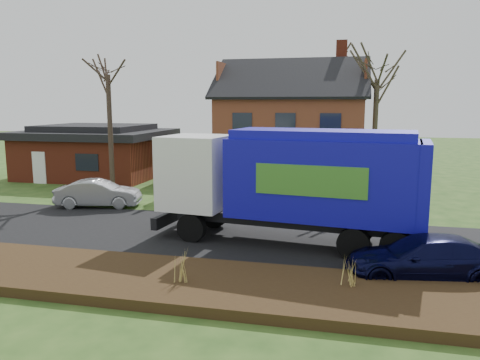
# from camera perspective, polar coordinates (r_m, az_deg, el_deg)

# --- Properties ---
(ground) EXTENTS (120.00, 120.00, 0.00)m
(ground) POSITION_cam_1_polar(r_m,az_deg,el_deg) (18.90, -4.91, -6.67)
(ground) COLOR #274818
(ground) RESTS_ON ground
(road) EXTENTS (80.00, 7.00, 0.02)m
(road) POSITION_cam_1_polar(r_m,az_deg,el_deg) (18.89, -4.91, -6.64)
(road) COLOR black
(road) RESTS_ON ground
(mulch_verge) EXTENTS (80.00, 3.50, 0.30)m
(mulch_verge) POSITION_cam_1_polar(r_m,az_deg,el_deg) (14.17, -11.69, -11.74)
(mulch_verge) COLOR black
(mulch_verge) RESTS_ON ground
(main_house) EXTENTS (12.95, 8.95, 9.26)m
(main_house) POSITION_cam_1_polar(r_m,az_deg,el_deg) (31.47, 5.52, 7.14)
(main_house) COLOR beige
(main_house) RESTS_ON ground
(ranch_house) EXTENTS (9.80, 8.20, 3.70)m
(ranch_house) POSITION_cam_1_polar(r_m,az_deg,el_deg) (35.21, -17.11, 3.39)
(ranch_house) COLOR maroon
(ranch_house) RESTS_ON ground
(garbage_truck) EXTENTS (10.19, 3.82, 4.26)m
(garbage_truck) POSITION_cam_1_polar(r_m,az_deg,el_deg) (17.31, 6.50, 0.16)
(garbage_truck) COLOR black
(garbage_truck) RESTS_ON ground
(silver_sedan) EXTENTS (4.40, 2.40, 1.38)m
(silver_sedan) POSITION_cam_1_polar(r_m,az_deg,el_deg) (24.77, -16.87, -1.58)
(silver_sedan) COLOR #9A9DA1
(silver_sedan) RESTS_ON ground
(navy_wagon) EXTENTS (4.86, 2.60, 1.34)m
(navy_wagon) POSITION_cam_1_polar(r_m,az_deg,el_deg) (15.02, 21.52, -8.87)
(navy_wagon) COLOR black
(navy_wagon) RESTS_ON ground
(tree_front_west) EXTENTS (3.20, 3.20, 9.50)m
(tree_front_west) POSITION_cam_1_polar(r_m,az_deg,el_deg) (28.64, -15.92, 14.25)
(tree_front_west) COLOR #3B2D23
(tree_front_west) RESTS_ON ground
(tree_front_east) EXTENTS (3.38, 3.38, 9.38)m
(tree_front_east) POSITION_cam_1_polar(r_m,az_deg,el_deg) (28.76, 16.48, 13.78)
(tree_front_east) COLOR #443A28
(tree_front_east) RESTS_ON ground
(tree_back) EXTENTS (3.72, 3.72, 11.77)m
(tree_back) POSITION_cam_1_polar(r_m,az_deg,el_deg) (39.43, 11.12, 15.86)
(tree_back) COLOR #3C2D24
(tree_back) RESTS_ON ground
(grass_clump_mid) EXTENTS (0.33, 0.27, 0.93)m
(grass_clump_mid) POSITION_cam_1_polar(r_m,az_deg,el_deg) (13.20, -6.92, -10.36)
(grass_clump_mid) COLOR #A69149
(grass_clump_mid) RESTS_ON mulch_verge
(grass_clump_east) EXTENTS (0.31, 0.26, 0.79)m
(grass_clump_east) POSITION_cam_1_polar(r_m,az_deg,el_deg) (13.25, 13.12, -10.79)
(grass_clump_east) COLOR tan
(grass_clump_east) RESTS_ON mulch_verge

